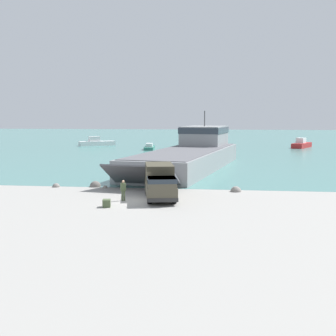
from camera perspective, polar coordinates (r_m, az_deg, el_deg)
name	(u,v)px	position (r m, az deg, el deg)	size (l,w,h in m)	color
ground_plane	(136,201)	(40.15, -3.91, -4.03)	(240.00, 240.00, 0.00)	gray
water_surface	(201,140)	(136.05, 4.06, 3.47)	(240.00, 180.00, 0.01)	#477F7A
landing_craft	(191,153)	(65.25, 2.83, 1.81)	(13.68, 36.17, 7.91)	gray
military_truck	(160,182)	(40.93, -0.98, -1.69)	(3.88, 7.37, 2.95)	#4C4738
soldier_on_ramp	(123,189)	(40.17, -5.48, -2.56)	(0.50, 0.43, 1.77)	#475638
moored_boat_a	(301,144)	(107.59, 15.96, 2.79)	(5.43, 8.02, 2.19)	#B22323
moored_boat_b	(149,147)	(98.88, -2.28, 2.55)	(2.69, 7.96, 1.30)	#2D7060
moored_boat_c	(96,143)	(111.49, -8.72, 3.09)	(8.31, 6.42, 2.17)	white
cargo_crate	(107,203)	(37.75, -7.50, -4.28)	(0.61, 0.73, 0.61)	#475638
shoreline_rock_a	(95,187)	(48.44, -8.84, -2.26)	(1.17, 1.17, 1.17)	#66605B
shoreline_rock_b	(56,187)	(48.99, -13.48, -2.27)	(0.77, 0.77, 0.77)	gray
shoreline_rock_c	(105,188)	(47.40, -7.69, -2.44)	(0.52, 0.52, 0.52)	gray
shoreline_rock_d	(236,192)	(45.29, 8.27, -2.87)	(1.04, 1.04, 1.04)	gray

